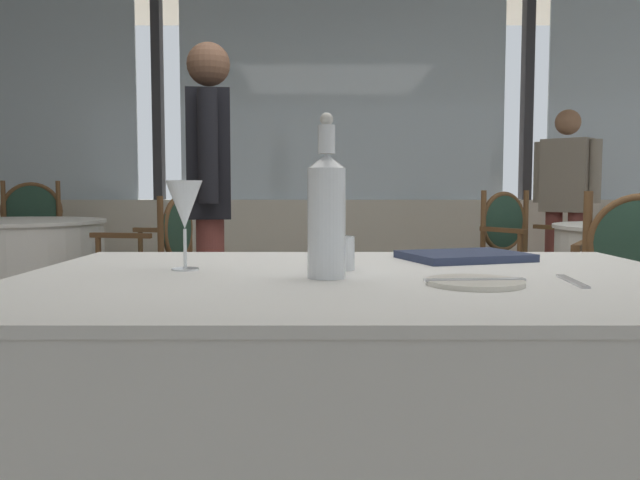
{
  "coord_description": "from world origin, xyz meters",
  "views": [
    {
      "loc": [
        -0.2,
        -2.31,
        0.94
      ],
      "look_at": [
        -0.21,
        -0.82,
        0.82
      ],
      "focal_mm": 36.17,
      "sensor_mm": 36.0,
      "label": 1
    }
  ],
  "objects_px": {
    "dining_chair_1_1": "(159,257)",
    "dining_chair_1_2": "(33,235)",
    "water_bottle": "(328,212)",
    "wine_glass": "(186,206)",
    "water_tumbler": "(340,253)",
    "diner_person_0": "(568,197)",
    "side_plate": "(477,282)",
    "dining_chair_0_1": "(520,248)",
    "menu_book": "(466,256)",
    "diner_person_1": "(212,191)"
  },
  "relations": [
    {
      "from": "side_plate",
      "to": "dining_chair_1_1",
      "type": "bearing_deg",
      "value": 116.46
    },
    {
      "from": "wine_glass",
      "to": "dining_chair_1_2",
      "type": "height_order",
      "value": "dining_chair_1_2"
    },
    {
      "from": "side_plate",
      "to": "water_bottle",
      "type": "xyz_separation_m",
      "value": [
        -0.29,
        0.1,
        0.14
      ]
    },
    {
      "from": "side_plate",
      "to": "wine_glass",
      "type": "bearing_deg",
      "value": 159.05
    },
    {
      "from": "side_plate",
      "to": "dining_chair_0_1",
      "type": "height_order",
      "value": "dining_chair_0_1"
    },
    {
      "from": "dining_chair_0_1",
      "to": "diner_person_0",
      "type": "relative_size",
      "value": 0.6
    },
    {
      "from": "water_bottle",
      "to": "menu_book",
      "type": "bearing_deg",
      "value": 43.96
    },
    {
      "from": "menu_book",
      "to": "dining_chair_0_1",
      "type": "bearing_deg",
      "value": 51.61
    },
    {
      "from": "dining_chair_1_2",
      "to": "menu_book",
      "type": "bearing_deg",
      "value": 20.9
    },
    {
      "from": "dining_chair_1_2",
      "to": "diner_person_0",
      "type": "distance_m",
      "value": 4.21
    },
    {
      "from": "diner_person_1",
      "to": "dining_chair_1_1",
      "type": "bearing_deg",
      "value": -66.17
    },
    {
      "from": "side_plate",
      "to": "diner_person_0",
      "type": "xyz_separation_m",
      "value": [
        1.63,
        3.82,
        0.13
      ]
    },
    {
      "from": "dining_chair_1_1",
      "to": "dining_chair_1_2",
      "type": "distance_m",
      "value": 1.73
    },
    {
      "from": "side_plate",
      "to": "water_tumbler",
      "type": "bearing_deg",
      "value": 137.12
    },
    {
      "from": "menu_book",
      "to": "diner_person_0",
      "type": "height_order",
      "value": "diner_person_0"
    },
    {
      "from": "dining_chair_0_1",
      "to": "dining_chair_1_2",
      "type": "xyz_separation_m",
      "value": [
        -3.57,
        0.76,
        0.04
      ]
    },
    {
      "from": "wine_glass",
      "to": "dining_chair_1_2",
      "type": "distance_m",
      "value": 4.01
    },
    {
      "from": "water_bottle",
      "to": "dining_chair_1_1",
      "type": "distance_m",
      "value": 2.69
    },
    {
      "from": "dining_chair_1_1",
      "to": "dining_chair_1_2",
      "type": "xyz_separation_m",
      "value": [
        -1.28,
        1.16,
        0.05
      ]
    },
    {
      "from": "dining_chair_1_2",
      "to": "diner_person_0",
      "type": "relative_size",
      "value": 0.65
    },
    {
      "from": "dining_chair_1_2",
      "to": "water_bottle",
      "type": "bearing_deg",
      "value": 13.94
    },
    {
      "from": "water_bottle",
      "to": "dining_chair_0_1",
      "type": "bearing_deg",
      "value": 65.76
    },
    {
      "from": "side_plate",
      "to": "diner_person_0",
      "type": "height_order",
      "value": "diner_person_0"
    },
    {
      "from": "diner_person_0",
      "to": "water_tumbler",
      "type": "bearing_deg",
      "value": -166.4
    },
    {
      "from": "side_plate",
      "to": "wine_glass",
      "type": "xyz_separation_m",
      "value": [
        -0.62,
        0.24,
        0.14
      ]
    },
    {
      "from": "side_plate",
      "to": "diner_person_0",
      "type": "distance_m",
      "value": 4.16
    },
    {
      "from": "wine_glass",
      "to": "water_tumbler",
      "type": "distance_m",
      "value": 0.38
    },
    {
      "from": "water_tumbler",
      "to": "dining_chair_1_2",
      "type": "bearing_deg",
      "value": 123.35
    },
    {
      "from": "dining_chair_1_1",
      "to": "dining_chair_1_2",
      "type": "relative_size",
      "value": 0.89
    },
    {
      "from": "menu_book",
      "to": "water_bottle",
      "type": "bearing_deg",
      "value": -154.33
    },
    {
      "from": "water_tumbler",
      "to": "diner_person_0",
      "type": "bearing_deg",
      "value": 62.03
    },
    {
      "from": "water_tumbler",
      "to": "side_plate",
      "type": "bearing_deg",
      "value": -42.88
    },
    {
      "from": "wine_glass",
      "to": "water_tumbler",
      "type": "bearing_deg",
      "value": 1.17
    },
    {
      "from": "water_tumbler",
      "to": "menu_book",
      "type": "bearing_deg",
      "value": 31.97
    },
    {
      "from": "side_plate",
      "to": "dining_chair_1_2",
      "type": "relative_size",
      "value": 0.19
    },
    {
      "from": "water_bottle",
      "to": "menu_book",
      "type": "height_order",
      "value": "water_bottle"
    },
    {
      "from": "wine_glass",
      "to": "menu_book",
      "type": "distance_m",
      "value": 0.75
    },
    {
      "from": "wine_glass",
      "to": "diner_person_1",
      "type": "bearing_deg",
      "value": 97.59
    },
    {
      "from": "side_plate",
      "to": "dining_chair_1_1",
      "type": "height_order",
      "value": "dining_chair_1_1"
    },
    {
      "from": "dining_chair_1_1",
      "to": "diner_person_1",
      "type": "distance_m",
      "value": 0.93
    },
    {
      "from": "water_tumbler",
      "to": "diner_person_0",
      "type": "xyz_separation_m",
      "value": [
        1.9,
        3.58,
        0.1
      ]
    },
    {
      "from": "wine_glass",
      "to": "diner_person_0",
      "type": "relative_size",
      "value": 0.13
    },
    {
      "from": "menu_book",
      "to": "diner_person_0",
      "type": "xyz_separation_m",
      "value": [
        1.55,
        3.36,
        0.13
      ]
    },
    {
      "from": "wine_glass",
      "to": "diner_person_0",
      "type": "height_order",
      "value": "diner_person_0"
    },
    {
      "from": "dining_chair_0_1",
      "to": "dining_chair_1_2",
      "type": "relative_size",
      "value": 0.93
    },
    {
      "from": "side_plate",
      "to": "wine_glass",
      "type": "height_order",
      "value": "wine_glass"
    },
    {
      "from": "menu_book",
      "to": "dining_chair_1_2",
      "type": "distance_m",
      "value": 4.22
    },
    {
      "from": "menu_book",
      "to": "dining_chair_0_1",
      "type": "xyz_separation_m",
      "value": [
        0.92,
        2.52,
        -0.21
      ]
    },
    {
      "from": "side_plate",
      "to": "diner_person_1",
      "type": "xyz_separation_m",
      "value": [
        -0.84,
        1.86,
        0.18
      ]
    },
    {
      "from": "wine_glass",
      "to": "menu_book",
      "type": "xyz_separation_m",
      "value": [
        0.71,
        0.22,
        -0.14
      ]
    }
  ]
}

